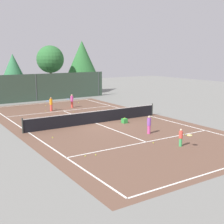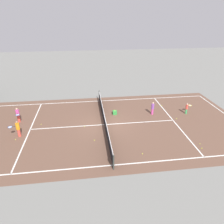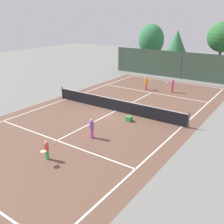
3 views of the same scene
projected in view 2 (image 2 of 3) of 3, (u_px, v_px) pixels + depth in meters
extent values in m
plane|color=slate|center=(104.00, 125.00, 18.57)|extent=(80.00, 80.00, 0.00)
cube|color=brown|center=(104.00, 125.00, 18.57)|extent=(13.00, 25.00, 0.00)
cube|color=white|center=(113.00, 165.00, 13.66)|extent=(0.10, 24.00, 0.01)
cube|color=white|center=(100.00, 101.00, 23.48)|extent=(0.10, 24.00, 0.01)
cube|color=white|center=(173.00, 120.00, 19.32)|extent=(11.00, 0.10, 0.01)
cube|color=white|center=(30.00, 129.00, 17.81)|extent=(11.00, 0.10, 0.01)
cube|color=white|center=(104.00, 125.00, 18.57)|extent=(0.10, 12.80, 0.01)
cylinder|color=#333833|center=(114.00, 163.00, 13.06)|extent=(0.10, 0.10, 1.10)
cylinder|color=#333833|center=(99.00, 95.00, 23.60)|extent=(0.10, 0.10, 1.10)
cube|color=black|center=(104.00, 120.00, 18.36)|extent=(11.80, 0.03, 0.95)
cube|color=white|center=(104.00, 115.00, 18.15)|extent=(11.80, 0.04, 0.05)
cylinder|color=#E54C3F|center=(19.00, 133.00, 16.73)|extent=(0.23, 0.23, 0.64)
cylinder|color=orange|center=(18.00, 126.00, 16.47)|extent=(0.29, 0.29, 0.56)
sphere|color=#A37556|center=(17.00, 122.00, 16.31)|extent=(0.17, 0.17, 0.17)
cylinder|color=black|center=(13.00, 127.00, 16.37)|extent=(0.07, 0.20, 0.03)
torus|color=blue|center=(10.00, 127.00, 16.29)|extent=(0.39, 0.39, 0.03)
cylinder|color=silver|center=(10.00, 127.00, 16.29)|extent=(0.33, 0.33, 0.00)
cylinder|color=#3FA559|center=(186.00, 111.00, 20.48)|extent=(0.19, 0.19, 0.51)
cylinder|color=#E54C3F|center=(187.00, 107.00, 20.27)|extent=(0.23, 0.23, 0.44)
sphere|color=beige|center=(187.00, 104.00, 20.15)|extent=(0.14, 0.14, 0.14)
cylinder|color=black|center=(189.00, 106.00, 20.41)|extent=(0.13, 0.19, 0.03)
torus|color=yellow|center=(190.00, 105.00, 20.55)|extent=(0.45, 0.45, 0.03)
cylinder|color=silver|center=(190.00, 105.00, 20.55)|extent=(0.38, 0.38, 0.00)
cylinder|color=#D14799|center=(152.00, 111.00, 20.34)|extent=(0.22, 0.22, 0.59)
cylinder|color=purple|center=(153.00, 106.00, 20.10)|extent=(0.27, 0.27, 0.52)
sphere|color=beige|center=(153.00, 103.00, 19.96)|extent=(0.16, 0.16, 0.16)
cylinder|color=#E54C3F|center=(19.00, 119.00, 18.93)|extent=(0.24, 0.24, 0.64)
cylinder|color=#D14799|center=(17.00, 113.00, 18.67)|extent=(0.30, 0.30, 0.56)
sphere|color=tan|center=(17.00, 109.00, 18.51)|extent=(0.17, 0.17, 0.17)
cylinder|color=black|center=(17.00, 114.00, 18.41)|extent=(0.20, 0.08, 0.03)
torus|color=blue|center=(18.00, 115.00, 18.20)|extent=(0.41, 0.41, 0.03)
cylinder|color=silver|center=(18.00, 115.00, 18.20)|extent=(0.34, 0.34, 0.00)
cube|color=green|center=(115.00, 113.00, 20.40)|extent=(0.38, 0.39, 0.36)
sphere|color=#CCE533|center=(115.00, 111.00, 20.24)|extent=(0.07, 0.07, 0.07)
sphere|color=#CCE533|center=(114.00, 110.00, 20.36)|extent=(0.07, 0.07, 0.07)
sphere|color=#CCE533|center=(202.00, 148.00, 15.30)|extent=(0.07, 0.07, 0.07)
sphere|color=#CCE533|center=(41.00, 124.00, 18.56)|extent=(0.07, 0.07, 0.07)
sphere|color=#CCE533|center=(85.00, 127.00, 18.20)|extent=(0.07, 0.07, 0.07)
sphere|color=#CCE533|center=(94.00, 140.00, 16.26)|extent=(0.07, 0.07, 0.07)
sphere|color=#CCE533|center=(176.00, 119.00, 19.55)|extent=(0.07, 0.07, 0.07)
sphere|color=#CCE533|center=(200.00, 144.00, 15.82)|extent=(0.07, 0.07, 0.07)
sphere|color=#CCE533|center=(143.00, 154.00, 14.72)|extent=(0.07, 0.07, 0.07)
sphere|color=#CCE533|center=(16.00, 140.00, 16.35)|extent=(0.07, 0.07, 0.07)
sphere|color=#CCE533|center=(162.00, 105.00, 22.29)|extent=(0.07, 0.07, 0.07)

